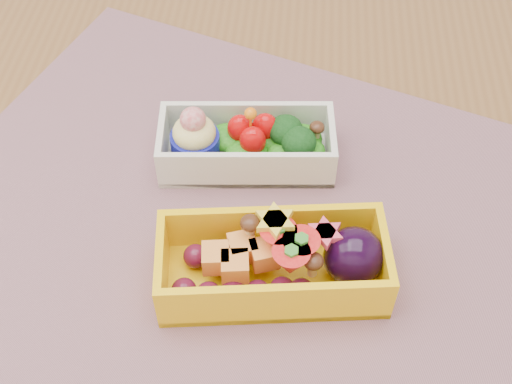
# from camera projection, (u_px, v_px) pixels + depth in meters

# --- Properties ---
(table) EXTENTS (1.20, 0.80, 0.75)m
(table) POSITION_uv_depth(u_px,v_px,m) (262.00, 266.00, 0.72)
(table) COLOR brown
(table) RESTS_ON ground
(placemat) EXTENTS (0.72, 0.63, 0.00)m
(placemat) POSITION_uv_depth(u_px,v_px,m) (247.00, 222.00, 0.63)
(placemat) COLOR #885E66
(placemat) RESTS_ON table
(bento_white) EXTENTS (0.17, 0.09, 0.07)m
(bento_white) POSITION_uv_depth(u_px,v_px,m) (246.00, 144.00, 0.66)
(bento_white) COLOR silver
(bento_white) RESTS_ON placemat
(bento_yellow) EXTENTS (0.20, 0.11, 0.06)m
(bento_yellow) POSITION_uv_depth(u_px,v_px,m) (278.00, 262.00, 0.57)
(bento_yellow) COLOR yellow
(bento_yellow) RESTS_ON placemat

